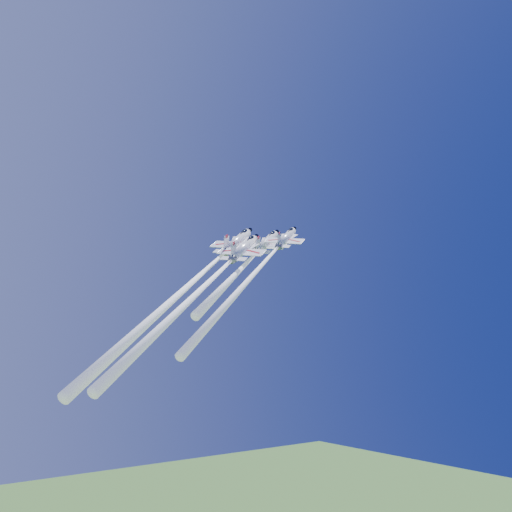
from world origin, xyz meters
TOP-DOWN VIEW (x-y plane):
  - jet_lead at (-4.92, -3.13)m, footprint 30.90×21.14m
  - jet_left at (-19.81, -5.50)m, footprint 44.95×31.10m
  - jet_right at (-9.96, -12.71)m, footprint 37.24×25.78m
  - jet_slot at (-20.35, -10.84)m, footprint 40.31×27.84m

SIDE VIEW (x-z plane):
  - jet_slot at x=-20.35m, z-range 75.93..118.65m
  - jet_left at x=-19.81m, z-range 74.09..122.87m
  - jet_right at x=-9.96m, z-range 80.19..121.08m
  - jet_lead at x=-4.92m, z-range 88.70..119.35m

